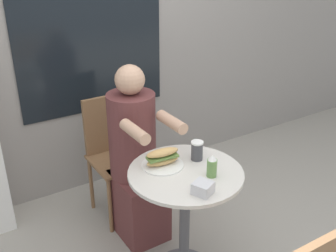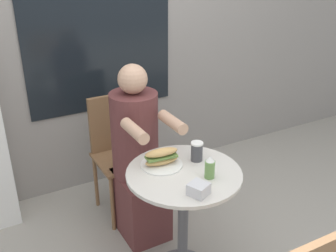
{
  "view_description": "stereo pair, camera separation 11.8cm",
  "coord_description": "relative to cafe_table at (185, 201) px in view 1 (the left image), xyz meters",
  "views": [
    {
      "loc": [
        -1.05,
        -1.5,
        1.82
      ],
      "look_at": [
        0.0,
        0.18,
        0.91
      ],
      "focal_mm": 42.0,
      "sensor_mm": 36.0,
      "label": 1
    },
    {
      "loc": [
        -0.95,
        -1.56,
        1.82
      ],
      "look_at": [
        0.0,
        0.18,
        0.91
      ],
      "focal_mm": 42.0,
      "sensor_mm": 36.0,
      "label": 2
    }
  ],
  "objects": [
    {
      "name": "napkin_box",
      "position": [
        -0.05,
        -0.22,
        0.23
      ],
      "size": [
        0.12,
        0.12,
        0.06
      ],
      "rotation": [
        0.0,
        0.0,
        0.42
      ],
      "color": "silver",
      "rests_on": "cafe_table"
    },
    {
      "name": "condiment_bottle",
      "position": [
        0.09,
        -0.11,
        0.26
      ],
      "size": [
        0.05,
        0.05,
        0.13
      ],
      "color": "#66934C",
      "rests_on": "cafe_table"
    },
    {
      "name": "storefront_wall",
      "position": [
        -0.0,
        1.28,
        0.89
      ],
      "size": [
        8.0,
        0.09,
        2.8
      ],
      "color": "gray",
      "rests_on": "ground_plane"
    },
    {
      "name": "cafe_table",
      "position": [
        0.0,
        0.0,
        0.0
      ],
      "size": [
        0.63,
        0.63,
        0.71
      ],
      "color": "beige",
      "rests_on": "ground_plane"
    },
    {
      "name": "seated_diner",
      "position": [
        -0.06,
        0.49,
        0.01
      ],
      "size": [
        0.31,
        0.55,
        1.19
      ],
      "rotation": [
        0.0,
        0.0,
        3.15
      ],
      "color": "brown",
      "rests_on": "ground_plane"
    },
    {
      "name": "sandwich_on_plate",
      "position": [
        -0.07,
        0.12,
        0.24
      ],
      "size": [
        0.24,
        0.24,
        0.1
      ],
      "rotation": [
        0.0,
        0.0,
        -0.1
      ],
      "color": "white",
      "rests_on": "cafe_table"
    },
    {
      "name": "drink_cup",
      "position": [
        0.13,
        0.08,
        0.25
      ],
      "size": [
        0.07,
        0.07,
        0.11
      ],
      "color": "#424247",
      "rests_on": "cafe_table"
    },
    {
      "name": "diner_chair",
      "position": [
        -0.06,
        0.83,
        0.01
      ],
      "size": [
        0.38,
        0.38,
        0.87
      ],
      "rotation": [
        0.0,
        0.0,
        3.15
      ],
      "color": "brown",
      "rests_on": "ground_plane"
    }
  ]
}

